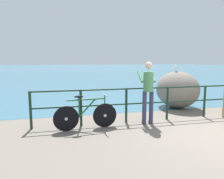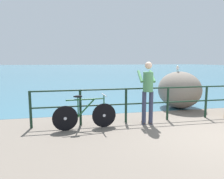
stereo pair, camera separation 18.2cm
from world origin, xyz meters
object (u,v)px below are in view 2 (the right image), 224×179
person_at_railing (148,90)px  breakwater_boulder_main (179,90)px  seagull (178,68)px  bicycle (85,115)px

person_at_railing → breakwater_boulder_main: 2.64m
person_at_railing → seagull: person_at_railing is taller
bicycle → breakwater_boulder_main: (3.75, 1.80, 0.31)m
bicycle → person_at_railing: person_at_railing is taller
person_at_railing → breakwater_boulder_main: (1.98, 1.73, -0.29)m
seagull → breakwater_boulder_main: bearing=77.5°
breakwater_boulder_main → seagull: seagull is taller
bicycle → seagull: size_ratio=5.26×
person_at_railing → breakwater_boulder_main: bearing=-41.7°
breakwater_boulder_main → seagull: (-0.07, 0.07, 0.84)m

